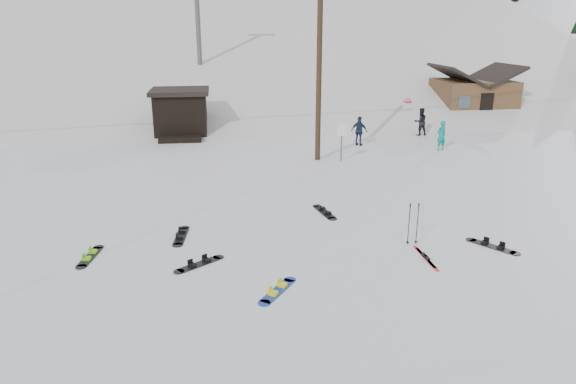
{
  "coord_description": "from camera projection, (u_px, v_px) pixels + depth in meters",
  "views": [
    {
      "loc": [
        -2.76,
        -10.26,
        6.36
      ],
      "look_at": [
        -0.72,
        4.79,
        1.4
      ],
      "focal_mm": 32.0,
      "sensor_mm": 36.0,
      "label": 1
    }
  ],
  "objects": [
    {
      "name": "ground",
      "position": [
        346.0,
        310.0,
        11.99
      ],
      "size": [
        200.0,
        200.0,
        0.0
      ],
      "primitive_type": "plane",
      "color": "white",
      "rests_on": "ground"
    },
    {
      "name": "skier_pink",
      "position": [
        407.0,
        110.0,
        35.04
      ],
      "size": [
        1.11,
        0.7,
        1.63
      ],
      "primitive_type": "imported",
      "rotation": [
        0.0,
        0.0,
        3.05
      ],
      "color": "#EC5399",
      "rests_on": "ground"
    },
    {
      "name": "cabin",
      "position": [
        473.0,
        98.0,
        36.05
      ],
      "size": [
        5.39,
        4.4,
        3.77
      ],
      "color": "brown",
      "rests_on": "ground"
    },
    {
      "name": "skier_dark",
      "position": [
        420.0,
        122.0,
        30.77
      ],
      "size": [
        0.85,
        0.69,
        1.65
      ],
      "primitive_type": "imported",
      "rotation": [
        0.0,
        0.0,
        3.23
      ],
      "color": "black",
      "rests_on": "ground"
    },
    {
      "name": "lift_hut",
      "position": [
        181.0,
        113.0,
        30.66
      ],
      "size": [
        3.4,
        4.1,
        2.75
      ],
      "color": "black",
      "rests_on": "ground"
    },
    {
      "name": "board_scatter_b",
      "position": [
        181.0,
        236.0,
        16.17
      ],
      "size": [
        0.45,
        1.7,
        0.12
      ],
      "rotation": [
        0.0,
        0.0,
        1.48
      ],
      "color": "black",
      "rests_on": "ground"
    },
    {
      "name": "treeline_crest",
      "position": [
        232.0,
        62.0,
        93.01
      ],
      "size": [
        50.0,
        6.0,
        10.0
      ],
      "primitive_type": null,
      "color": "black",
      "rests_on": "ski_slope"
    },
    {
      "name": "skier_teal",
      "position": [
        441.0,
        135.0,
        27.11
      ],
      "size": [
        0.67,
        0.55,
        1.58
      ],
      "primitive_type": "imported",
      "rotation": [
        0.0,
        0.0,
        3.47
      ],
      "color": "#0D837B",
      "rests_on": "ground"
    },
    {
      "name": "hero_skis",
      "position": [
        426.0,
        257.0,
        14.66
      ],
      "size": [
        0.12,
        1.67,
        0.09
      ],
      "rotation": [
        0.0,
        0.0,
        0.01
      ],
      "color": "red",
      "rests_on": "ground"
    },
    {
      "name": "board_scatter_a",
      "position": [
        199.0,
        264.0,
        14.27
      ],
      "size": [
        1.37,
        1.06,
        0.11
      ],
      "rotation": [
        0.0,
        0.0,
        0.62
      ],
      "color": "black",
      "rests_on": "ground"
    },
    {
      "name": "board_scatter_f",
      "position": [
        325.0,
        212.0,
        18.23
      ],
      "size": [
        0.61,
        1.66,
        0.12
      ],
      "rotation": [
        0.0,
        0.0,
        1.78
      ],
      "color": "black",
      "rests_on": "ground"
    },
    {
      "name": "skier_navy",
      "position": [
        359.0,
        131.0,
        28.14
      ],
      "size": [
        0.99,
        0.9,
        1.62
      ],
      "primitive_type": "imported",
      "rotation": [
        0.0,
        0.0,
        2.46
      ],
      "color": "#18243C",
      "rests_on": "ground"
    },
    {
      "name": "lift_tower_near",
      "position": [
        197.0,
        3.0,
        37.3
      ],
      "size": [
        2.2,
        0.36,
        8.0
      ],
      "color": "#595B60",
      "rests_on": "ski_slope"
    },
    {
      "name": "utility_pole",
      "position": [
        319.0,
        63.0,
        23.98
      ],
      "size": [
        2.0,
        0.26,
        9.0
      ],
      "color": "#3A2819",
      "rests_on": "ground"
    },
    {
      "name": "ski_poles",
      "position": [
        413.0,
        223.0,
        15.44
      ],
      "size": [
        0.36,
        0.1,
        1.31
      ],
      "color": "black",
      "rests_on": "ground"
    },
    {
      "name": "board_scatter_c",
      "position": [
        90.0,
        256.0,
        14.74
      ],
      "size": [
        0.5,
        1.6,
        0.11
      ],
      "rotation": [
        0.0,
        0.0,
        1.42
      ],
      "color": "black",
      "rests_on": "ground"
    },
    {
      "name": "trail_sign",
      "position": [
        342.0,
        135.0,
        24.78
      ],
      "size": [
        0.5,
        0.09,
        1.85
      ],
      "color": "#595B60",
      "rests_on": "ground"
    },
    {
      "name": "treeline_right",
      "position": [
        574.0,
        86.0,
        56.15
      ],
      "size": [
        20.0,
        60.0,
        10.0
      ],
      "primitive_type": null,
      "color": "black",
      "rests_on": "ground"
    },
    {
      "name": "ridge_right",
      "position": [
        533.0,
        164.0,
        67.36
      ],
      "size": [
        45.66,
        93.98,
        54.59
      ],
      "primitive_type": "cube",
      "rotation": [
        0.21,
        -0.05,
        -0.12
      ],
      "color": "white",
      "rests_on": "ground"
    },
    {
      "name": "board_scatter_d",
      "position": [
        493.0,
        246.0,
        15.41
      ],
      "size": [
        1.12,
        1.43,
        0.12
      ],
      "rotation": [
        0.0,
        0.0,
        -0.95
      ],
      "color": "black",
      "rests_on": "ground"
    },
    {
      "name": "hero_snowboard",
      "position": [
        278.0,
        290.0,
        12.84
      ],
      "size": [
        1.08,
        1.39,
        0.11
      ],
      "rotation": [
        0.0,
        0.0,
        0.95
      ],
      "color": "#1A3CAA",
      "rests_on": "ground"
    },
    {
      "name": "ski_slope",
      "position": [
        242.0,
        171.0,
        67.53
      ],
      "size": [
        60.0,
        85.24,
        65.97
      ],
      "primitive_type": "cube",
      "rotation": [
        0.31,
        0.0,
        0.0
      ],
      "color": "silver",
      "rests_on": "ground"
    }
  ]
}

